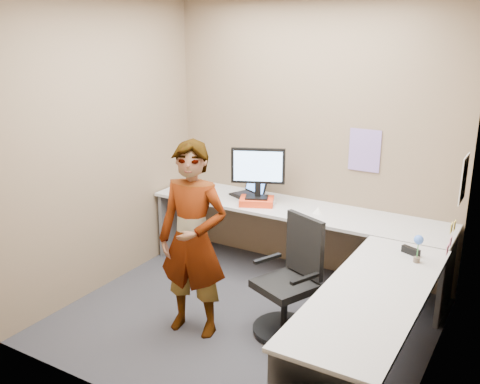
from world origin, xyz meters
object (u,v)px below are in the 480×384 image
Objects in this scene: monitor at (258,169)px; person at (193,240)px; desk at (312,251)px; office_chair at (290,288)px.

monitor is 1.26m from person.
desk is at bearing 36.51° from person.
office_chair is at bearing -94.98° from desk.
desk is 1.87× the size of person.
monitor reaches higher than office_chair.
monitor is 0.31× the size of person.
office_chair is (0.77, -0.86, -0.70)m from monitor.
desk is at bearing 108.72° from office_chair.
monitor is at bearing 85.34° from person.
person reaches higher than office_chair.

